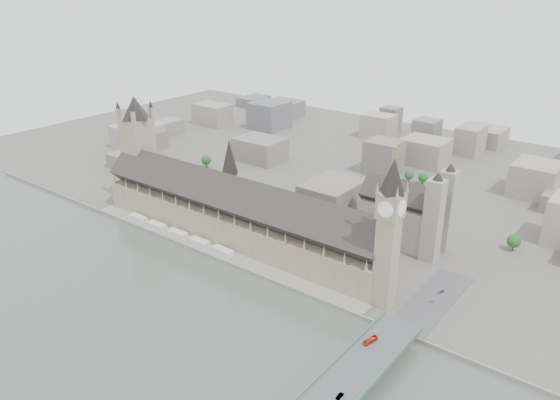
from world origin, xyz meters
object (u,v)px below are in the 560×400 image
Objects in this scene: westminster_abbey at (406,215)px; car_silver at (340,396)px; elizabeth_tower at (389,224)px; red_bus_north at (371,340)px; palace_of_westminster at (235,214)px; westminster_bridge at (336,398)px; victoria_tower at (138,146)px; car_approach at (441,292)px.

westminster_abbey is 13.75× the size of car_silver.
westminster_abbey is 194.43m from car_silver.
elizabeth_tower is 10.78× the size of red_bus_north.
westminster_abbey is (110.92, 75.30, 2.38)m from palace_of_westminster.
red_bus_north is (19.16, -52.35, -46.45)m from elizabeth_tower.
red_bus_north reaches higher than westminster_bridge.
victoria_tower is 244.79m from westminster_abbey.
westminster_bridge is at bearing -71.21° from car_approach.
westminster_bridge is 115.91m from car_approach.
westminster_abbey reaches higher than westminster_bridge.
victoria_tower reaches higher than westminster_abbey.
elizabeth_tower is (138.00, -11.70, 35.38)m from palace_of_westminster.
westminster_abbey is (232.92, 69.00, -30.12)m from victoria_tower.
westminster_bridge is 43.91m from red_bus_north.
car_silver is at bearing -22.09° from victoria_tower.
red_bus_north reaches higher than car_approach.
red_bus_north is at bearing -22.17° from palace_of_westminster.
elizabeth_tower is 22.83× the size of car_approach.
car_silver is (8.91, -46.57, -0.57)m from red_bus_north.
elizabeth_tower is 0.33× the size of westminster_bridge.
westminster_abbey is (-51.08, 182.50, 19.96)m from westminster_bridge.
palace_of_westminster is 53.60× the size of car_silver.
victoria_tower is 314.01m from car_silver.
victoria_tower is 20.22× the size of car_silver.
elizabeth_tower is 1.07× the size of victoria_tower.
westminster_bridge is 7.97m from car_silver.
westminster_bridge is 69.03× the size of car_approach.
victoria_tower is 309.91m from westminster_bridge.
car_approach is (10.94, 72.45, -0.71)m from red_bus_north.
palace_of_westminster reaches higher than car_approach.
car_silver is (4.07, -3.42, 5.94)m from westminster_bridge.
elizabeth_tower is at bearing 105.98° from car_silver.
victoria_tower is 293.46m from car_approach.
elizabeth_tower is 59.44m from car_approach.
westminster_bridge is at bearing -33.49° from palace_of_westminster.
car_approach is at bearing 0.41° from victoria_tower.
westminster_bridge is at bearing -21.78° from victoria_tower.
palace_of_westminster reaches higher than car_silver.
westminster_bridge is (284.00, -113.50, -50.08)m from victoria_tower.
elizabeth_tower is 1.58× the size of westminster_abbey.
car_approach is (2.03, 119.02, -0.13)m from car_silver.
red_bus_north is at bearing 100.97° from car_silver.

